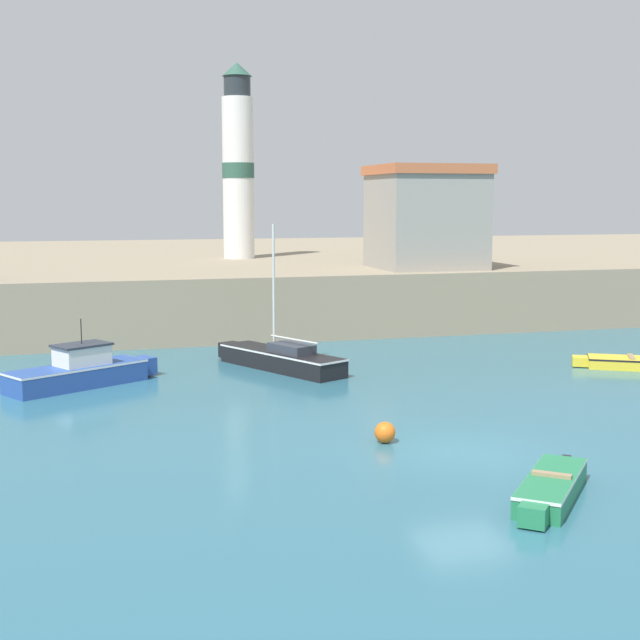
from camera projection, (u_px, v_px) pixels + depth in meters
ground_plane at (463, 454)px, 23.44m from camera, size 200.00×200.00×0.00m
quay_seawall at (223, 275)px, 60.42m from camera, size 120.00×40.00×3.08m
sailboat_black_0 at (280, 358)px, 35.08m from camera, size 4.08×6.52×5.70m
motorboat_blue_2 at (81, 371)px, 31.85m from camera, size 5.54×3.98×2.44m
dinghy_yellow_3 at (628, 362)px, 35.30m from camera, size 3.92×2.82×0.51m
dinghy_green_4 at (551, 487)px, 19.85m from camera, size 3.19×3.55×0.59m
mooring_buoy at (385, 432)px, 24.49m from camera, size 0.59×0.59×0.59m
lighthouse at (238, 165)px, 53.41m from camera, size 1.93×1.93×11.59m
harbor_shed_near_wharf at (426, 216)px, 46.20m from camera, size 5.40×5.31×5.32m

